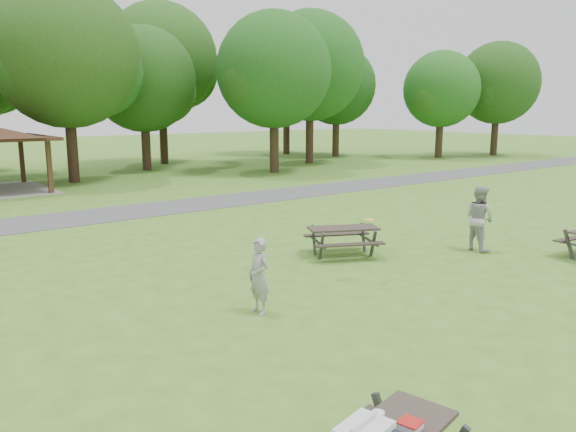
% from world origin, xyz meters
% --- Properties ---
extents(ground, '(160.00, 160.00, 0.00)m').
position_xyz_m(ground, '(0.00, 0.00, 0.00)').
color(ground, '#437421').
rests_on(ground, ground).
extents(asphalt_path, '(120.00, 3.20, 0.02)m').
position_xyz_m(asphalt_path, '(0.00, 14.00, 0.01)').
color(asphalt_path, '#49494B').
rests_on(asphalt_path, ground).
extents(tree_row_e, '(8.40, 8.00, 11.02)m').
position_xyz_m(tree_row_e, '(2.10, 25.03, 6.78)').
color(tree_row_e, black).
rests_on(tree_row_e, ground).
extents(tree_row_f, '(7.35, 7.00, 9.55)m').
position_xyz_m(tree_row_f, '(8.09, 28.53, 5.84)').
color(tree_row_f, black).
rests_on(tree_row_f, ground).
extents(tree_row_g, '(7.77, 7.40, 10.25)m').
position_xyz_m(tree_row_g, '(14.09, 22.03, 6.33)').
color(tree_row_g, black).
rests_on(tree_row_g, ground).
extents(tree_row_h, '(8.61, 8.20, 11.37)m').
position_xyz_m(tree_row_h, '(20.10, 25.53, 7.03)').
color(tree_row_h, '#321E16').
rests_on(tree_row_h, ground).
extents(tree_row_i, '(7.14, 6.80, 9.52)m').
position_xyz_m(tree_row_i, '(26.08, 29.03, 5.91)').
color(tree_row_i, '#322116').
rests_on(tree_row_i, ground).
extents(tree_row_j, '(6.72, 6.40, 8.96)m').
position_xyz_m(tree_row_j, '(32.08, 22.53, 5.56)').
color(tree_row_j, '#2E2014').
rests_on(tree_row_j, ground).
extents(tree_deep_c, '(8.82, 8.40, 11.90)m').
position_xyz_m(tree_deep_c, '(11.10, 32.03, 7.44)').
color(tree_deep_c, black).
rests_on(tree_deep_c, ground).
extents(tree_deep_d, '(8.40, 8.00, 11.27)m').
position_xyz_m(tree_deep_d, '(24.10, 33.53, 7.03)').
color(tree_deep_d, black).
rests_on(tree_deep_d, ground).
extents(tree_flank_right, '(7.56, 7.20, 9.97)m').
position_xyz_m(tree_flank_right, '(38.09, 21.03, 6.15)').
color(tree_flank_right, black).
rests_on(tree_flank_right, ground).
extents(picnic_table_middle, '(2.44, 2.26, 0.85)m').
position_xyz_m(picnic_table_middle, '(2.73, 3.68, 0.62)').
color(picnic_table_middle, '#2F2622').
rests_on(picnic_table_middle, ground).
extents(frisbee_in_flight, '(0.28, 0.28, 0.02)m').
position_xyz_m(frisbee_in_flight, '(1.49, 1.51, 1.52)').
color(frisbee_in_flight, yellow).
rests_on(frisbee_in_flight, ground).
extents(frisbee_thrower, '(0.38, 0.57, 1.56)m').
position_xyz_m(frisbee_thrower, '(-1.79, 1.40, 0.78)').
color(frisbee_thrower, '#969698').
rests_on(frisbee_thrower, ground).
extents(frisbee_catcher, '(0.85, 1.03, 1.92)m').
position_xyz_m(frisbee_catcher, '(6.29, 1.67, 0.96)').
color(frisbee_catcher, '#A5A5A7').
rests_on(frisbee_catcher, ground).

